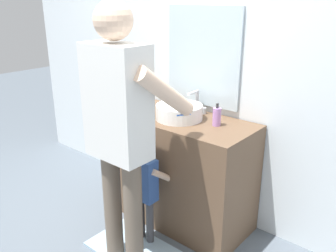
{
  "coord_description": "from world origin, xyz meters",
  "views": [
    {
      "loc": [
        1.58,
        -1.72,
        1.74
      ],
      "look_at": [
        0.0,
        0.15,
        0.85
      ],
      "focal_mm": 38.0,
      "sensor_mm": 36.0,
      "label": 1
    }
  ],
  "objects": [
    {
      "name": "soap_bottle",
      "position": [
        0.3,
        0.34,
        0.94
      ],
      "size": [
        0.06,
        0.06,
        0.17
      ],
      "color": "#B27FC6",
      "rests_on": "vanity_cabinet"
    },
    {
      "name": "sink_basin",
      "position": [
        0.0,
        0.28,
        0.93
      ],
      "size": [
        0.35,
        0.35,
        0.11
      ],
      "color": "white",
      "rests_on": "vanity_cabinet"
    },
    {
      "name": "vanity_cabinet",
      "position": [
        0.0,
        0.3,
        0.44
      ],
      "size": [
        1.15,
        0.54,
        0.88
      ],
      "primitive_type": "cube",
      "color": "brown",
      "rests_on": "ground"
    },
    {
      "name": "ground_plane",
      "position": [
        0.0,
        0.0,
        0.0
      ],
      "size": [
        14.0,
        14.0,
        0.0
      ],
      "primitive_type": "plane",
      "color": "slate"
    },
    {
      "name": "adult_parent",
      "position": [
        0.03,
        -0.34,
        1.04
      ],
      "size": [
        0.54,
        0.57,
        1.74
      ],
      "color": "#6B5B4C",
      "rests_on": "ground"
    },
    {
      "name": "toothbrush_cup",
      "position": [
        -0.42,
        0.37,
        0.93
      ],
      "size": [
        0.07,
        0.07,
        0.21
      ],
      "color": "silver",
      "rests_on": "vanity_cabinet"
    },
    {
      "name": "faucet",
      "position": [
        0.0,
        0.49,
        0.96
      ],
      "size": [
        0.18,
        0.14,
        0.18
      ],
      "color": "#B7BABF",
      "rests_on": "vanity_cabinet"
    },
    {
      "name": "back_wall",
      "position": [
        0.0,
        0.62,
        1.35
      ],
      "size": [
        4.4,
        0.1,
        2.7
      ],
      "color": "silver",
      "rests_on": "ground"
    },
    {
      "name": "bath_mat",
      "position": [
        0.0,
        -0.25,
        0.01
      ],
      "size": [
        0.64,
        0.4,
        0.02
      ],
      "primitive_type": "cube",
      "color": "#99B7CC",
      "rests_on": "ground"
    },
    {
      "name": "child_toddler",
      "position": [
        0.0,
        -0.1,
        0.47
      ],
      "size": [
        0.24,
        0.25,
        0.8
      ],
      "color": "#47474C",
      "rests_on": "ground"
    }
  ]
}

